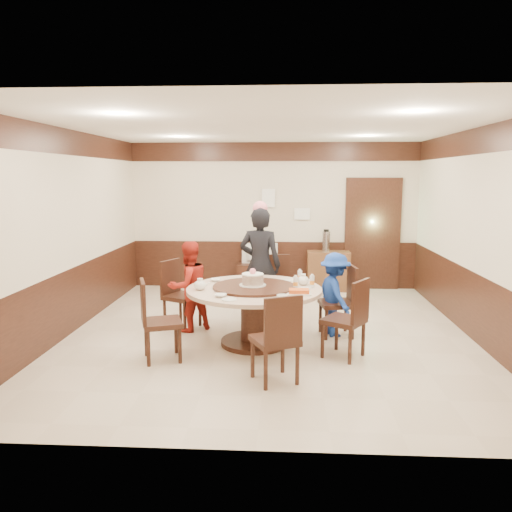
# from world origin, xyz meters

# --- Properties ---
(room) EXTENTS (6.00, 6.04, 2.84)m
(room) POSITION_xyz_m (0.01, 0.01, 1.08)
(room) COLOR beige
(room) RESTS_ON ground
(banquet_table) EXTENTS (1.73, 1.73, 0.78)m
(banquet_table) POSITION_xyz_m (-0.17, -0.44, 0.53)
(banquet_table) COLOR black
(banquet_table) RESTS_ON ground
(chair_0) EXTENTS (0.51, 0.50, 0.97)m
(chair_0) POSITION_xyz_m (0.95, -0.02, 0.30)
(chair_0) COLOR black
(chair_0) RESTS_ON ground
(chair_1) EXTENTS (0.49, 0.50, 0.97)m
(chair_1) POSITION_xyz_m (0.11, 0.76, 0.30)
(chair_1) COLOR black
(chair_1) RESTS_ON ground
(chair_2) EXTENTS (0.60, 0.59, 0.97)m
(chair_2) POSITION_xyz_m (-1.27, 0.26, 0.30)
(chair_2) COLOR black
(chair_2) RESTS_ON ground
(chair_3) EXTENTS (0.57, 0.56, 0.97)m
(chair_3) POSITION_xyz_m (-1.25, -1.06, 0.30)
(chair_3) COLOR black
(chair_3) RESTS_ON ground
(chair_4) EXTENTS (0.59, 0.59, 0.97)m
(chair_4) POSITION_xyz_m (0.13, -1.63, 0.30)
(chair_4) COLOR black
(chair_4) RESTS_ON ground
(chair_5) EXTENTS (0.61, 0.61, 0.97)m
(chair_5) POSITION_xyz_m (0.95, -0.85, 0.30)
(chair_5) COLOR black
(chair_5) RESTS_ON ground
(person_standing) EXTENTS (0.70, 0.53, 1.72)m
(person_standing) POSITION_xyz_m (-0.15, 0.64, 0.86)
(person_standing) COLOR black
(person_standing) RESTS_ON ground
(person_red) EXTENTS (0.78, 0.77, 1.27)m
(person_red) POSITION_xyz_m (-1.12, 0.10, 0.64)
(person_red) COLOR #A72116
(person_red) RESTS_ON ground
(person_blue) EXTENTS (0.64, 0.84, 1.15)m
(person_blue) POSITION_xyz_m (0.91, -0.01, 0.57)
(person_blue) COLOR navy
(person_blue) RESTS_ON ground
(birthday_cake) EXTENTS (0.34, 0.34, 0.22)m
(birthday_cake) POSITION_xyz_m (-0.19, -0.43, 0.86)
(birthday_cake) COLOR white
(birthday_cake) RESTS_ON banquet_table
(teapot_left) EXTENTS (0.17, 0.15, 0.13)m
(teapot_left) POSITION_xyz_m (-0.84, -0.59, 0.81)
(teapot_left) COLOR white
(teapot_left) RESTS_ON banquet_table
(teapot_right) EXTENTS (0.17, 0.15, 0.13)m
(teapot_right) POSITION_xyz_m (0.46, -0.22, 0.81)
(teapot_right) COLOR white
(teapot_right) RESTS_ON banquet_table
(bowl_0) EXTENTS (0.15, 0.15, 0.04)m
(bowl_0) POSITION_xyz_m (-0.72, -0.07, 0.77)
(bowl_0) COLOR white
(bowl_0) RESTS_ON banquet_table
(bowl_1) EXTENTS (0.13, 0.13, 0.04)m
(bowl_1) POSITION_xyz_m (0.19, -0.98, 0.77)
(bowl_1) COLOR white
(bowl_1) RESTS_ON banquet_table
(bowl_2) EXTENTS (0.14, 0.14, 0.04)m
(bowl_2) POSITION_xyz_m (-0.54, -0.95, 0.77)
(bowl_2) COLOR white
(bowl_2) RESTS_ON banquet_table
(bowl_3) EXTENTS (0.13, 0.13, 0.04)m
(bowl_3) POSITION_xyz_m (0.48, -0.58, 0.77)
(bowl_3) COLOR white
(bowl_3) RESTS_ON banquet_table
(saucer_near) EXTENTS (0.18, 0.18, 0.01)m
(saucer_near) POSITION_xyz_m (-0.42, -1.09, 0.76)
(saucer_near) COLOR white
(saucer_near) RESTS_ON banquet_table
(saucer_far) EXTENTS (0.18, 0.18, 0.01)m
(saucer_far) POSITION_xyz_m (0.28, 0.06, 0.76)
(saucer_far) COLOR white
(saucer_far) RESTS_ON banquet_table
(shrimp_platter) EXTENTS (0.30, 0.20, 0.06)m
(shrimp_platter) POSITION_xyz_m (0.39, -0.76, 0.78)
(shrimp_platter) COLOR white
(shrimp_platter) RESTS_ON banquet_table
(bottle_0) EXTENTS (0.06, 0.06, 0.16)m
(bottle_0) POSITION_xyz_m (0.36, -0.49, 0.83)
(bottle_0) COLOR silver
(bottle_0) RESTS_ON banquet_table
(bottle_1) EXTENTS (0.06, 0.06, 0.16)m
(bottle_1) POSITION_xyz_m (0.57, -0.40, 0.83)
(bottle_1) COLOR silver
(bottle_1) RESTS_ON banquet_table
(bottle_2) EXTENTS (0.06, 0.06, 0.16)m
(bottle_2) POSITION_xyz_m (0.42, -0.07, 0.83)
(bottle_2) COLOR silver
(bottle_2) RESTS_ON banquet_table
(tv_stand) EXTENTS (0.85, 0.45, 0.50)m
(tv_stand) POSITION_xyz_m (-0.26, 2.75, 0.25)
(tv_stand) COLOR black
(tv_stand) RESTS_ON ground
(television) EXTENTS (0.69, 0.10, 0.40)m
(television) POSITION_xyz_m (-0.26, 2.75, 0.70)
(television) COLOR gray
(television) RESTS_ON tv_stand
(side_cabinet) EXTENTS (0.80, 0.40, 0.75)m
(side_cabinet) POSITION_xyz_m (1.06, 2.78, 0.38)
(side_cabinet) COLOR brown
(side_cabinet) RESTS_ON ground
(thermos) EXTENTS (0.15, 0.15, 0.38)m
(thermos) POSITION_xyz_m (1.00, 2.78, 0.94)
(thermos) COLOR silver
(thermos) RESTS_ON side_cabinet
(notice_left) EXTENTS (0.25, 0.00, 0.35)m
(notice_left) POSITION_xyz_m (-0.10, 2.96, 1.75)
(notice_left) COLOR white
(notice_left) RESTS_ON room
(notice_right) EXTENTS (0.30, 0.00, 0.22)m
(notice_right) POSITION_xyz_m (0.55, 2.96, 1.45)
(notice_right) COLOR white
(notice_right) RESTS_ON room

